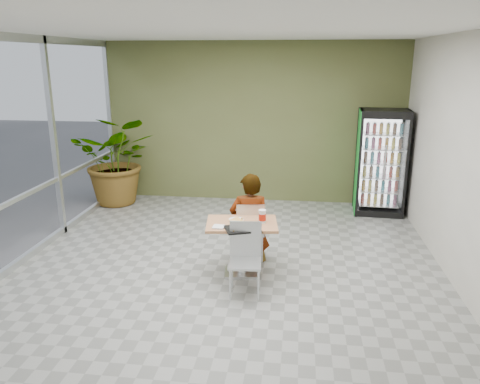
{
  "coord_description": "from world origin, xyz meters",
  "views": [
    {
      "loc": [
        0.93,
        -5.88,
        2.87
      ],
      "look_at": [
        0.11,
        0.57,
        1.0
      ],
      "focal_mm": 35.0,
      "sensor_mm": 36.0,
      "label": 1
    }
  ],
  "objects_px": {
    "dining_table": "(242,237)",
    "soda_cup": "(262,216)",
    "potted_plant": "(118,160)",
    "cafeteria_tray": "(243,229)",
    "seated_woman": "(250,227)",
    "chair_far": "(250,227)",
    "chair_near": "(245,252)",
    "beverage_fridge": "(381,162)"
  },
  "relations": [
    {
      "from": "dining_table",
      "to": "beverage_fridge",
      "type": "height_order",
      "value": "beverage_fridge"
    },
    {
      "from": "chair_near",
      "to": "seated_woman",
      "type": "xyz_separation_m",
      "value": [
        -0.05,
        0.96,
        -0.02
      ]
    },
    {
      "from": "dining_table",
      "to": "chair_near",
      "type": "height_order",
      "value": "chair_near"
    },
    {
      "from": "beverage_fridge",
      "to": "chair_far",
      "type": "bearing_deg",
      "value": -126.84
    },
    {
      "from": "beverage_fridge",
      "to": "cafeteria_tray",
      "type": "bearing_deg",
      "value": -120.44
    },
    {
      "from": "potted_plant",
      "to": "cafeteria_tray",
      "type": "bearing_deg",
      "value": -48.0
    },
    {
      "from": "seated_woman",
      "to": "potted_plant",
      "type": "xyz_separation_m",
      "value": [
        -2.93,
        2.49,
        0.39
      ]
    },
    {
      "from": "seated_woman",
      "to": "chair_far",
      "type": "bearing_deg",
      "value": 98.63
    },
    {
      "from": "beverage_fridge",
      "to": "seated_woman",
      "type": "bearing_deg",
      "value": -127.49
    },
    {
      "from": "chair_near",
      "to": "seated_woman",
      "type": "distance_m",
      "value": 0.96
    },
    {
      "from": "chair_far",
      "to": "potted_plant",
      "type": "relative_size",
      "value": 0.5
    },
    {
      "from": "dining_table",
      "to": "beverage_fridge",
      "type": "relative_size",
      "value": 0.52
    },
    {
      "from": "chair_far",
      "to": "potted_plant",
      "type": "height_order",
      "value": "potted_plant"
    },
    {
      "from": "chair_far",
      "to": "chair_near",
      "type": "height_order",
      "value": "chair_near"
    },
    {
      "from": "cafeteria_tray",
      "to": "beverage_fridge",
      "type": "height_order",
      "value": "beverage_fridge"
    },
    {
      "from": "dining_table",
      "to": "seated_woman",
      "type": "distance_m",
      "value": 0.48
    },
    {
      "from": "seated_woman",
      "to": "potted_plant",
      "type": "distance_m",
      "value": 3.86
    },
    {
      "from": "chair_far",
      "to": "beverage_fridge",
      "type": "height_order",
      "value": "beverage_fridge"
    },
    {
      "from": "chair_far",
      "to": "beverage_fridge",
      "type": "distance_m",
      "value": 3.4
    },
    {
      "from": "dining_table",
      "to": "seated_woman",
      "type": "xyz_separation_m",
      "value": [
        0.06,
        0.47,
        -0.03
      ]
    },
    {
      "from": "cafeteria_tray",
      "to": "dining_table",
      "type": "bearing_deg",
      "value": 99.07
    },
    {
      "from": "seated_woman",
      "to": "potted_plant",
      "type": "relative_size",
      "value": 0.9
    },
    {
      "from": "soda_cup",
      "to": "beverage_fridge",
      "type": "height_order",
      "value": "beverage_fridge"
    },
    {
      "from": "dining_table",
      "to": "beverage_fridge",
      "type": "xyz_separation_m",
      "value": [
        2.27,
        2.98,
        0.45
      ]
    },
    {
      "from": "dining_table",
      "to": "chair_near",
      "type": "xyz_separation_m",
      "value": [
        0.1,
        -0.48,
        -0.0
      ]
    },
    {
      "from": "cafeteria_tray",
      "to": "seated_woman",
      "type": "bearing_deg",
      "value": 88.95
    },
    {
      "from": "chair_far",
      "to": "beverage_fridge",
      "type": "relative_size",
      "value": 0.46
    },
    {
      "from": "seated_woman",
      "to": "soda_cup",
      "type": "xyz_separation_m",
      "value": [
        0.21,
        -0.44,
        0.33
      ]
    },
    {
      "from": "chair_near",
      "to": "seated_woman",
      "type": "bearing_deg",
      "value": 88.7
    },
    {
      "from": "beverage_fridge",
      "to": "dining_table",
      "type": "bearing_deg",
      "value": -123.38
    },
    {
      "from": "seated_woman",
      "to": "beverage_fridge",
      "type": "bearing_deg",
      "value": -139.2
    },
    {
      "from": "dining_table",
      "to": "chair_far",
      "type": "bearing_deg",
      "value": 80.65
    },
    {
      "from": "cafeteria_tray",
      "to": "potted_plant",
      "type": "distance_m",
      "value": 4.35
    },
    {
      "from": "seated_woman",
      "to": "cafeteria_tray",
      "type": "distance_m",
      "value": 0.79
    },
    {
      "from": "chair_near",
      "to": "soda_cup",
      "type": "xyz_separation_m",
      "value": [
        0.17,
        0.51,
        0.31
      ]
    },
    {
      "from": "chair_near",
      "to": "cafeteria_tray",
      "type": "bearing_deg",
      "value": 101.8
    },
    {
      "from": "dining_table",
      "to": "soda_cup",
      "type": "xyz_separation_m",
      "value": [
        0.27,
        0.03,
        0.3
      ]
    },
    {
      "from": "seated_woman",
      "to": "cafeteria_tray",
      "type": "bearing_deg",
      "value": 81.15
    },
    {
      "from": "chair_near",
      "to": "seated_woman",
      "type": "height_order",
      "value": "seated_woman"
    },
    {
      "from": "dining_table",
      "to": "potted_plant",
      "type": "height_order",
      "value": "potted_plant"
    },
    {
      "from": "seated_woman",
      "to": "soda_cup",
      "type": "bearing_deg",
      "value": 108.13
    },
    {
      "from": "chair_near",
      "to": "beverage_fridge",
      "type": "distance_m",
      "value": 4.11
    }
  ]
}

